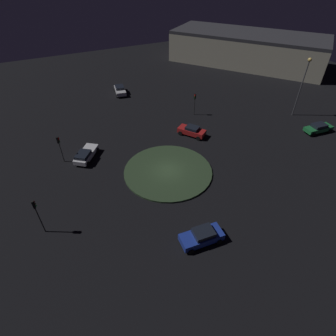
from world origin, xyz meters
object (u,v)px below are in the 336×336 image
at_px(store_building, 247,48).
at_px(car_white, 86,154).
at_px(car_red, 192,131).
at_px(traffic_light_southeast, 195,100).
at_px(car_blue, 202,236).
at_px(traffic_light_north, 36,211).
at_px(streetlamp_south, 304,78).
at_px(car_green, 319,128).
at_px(car_silver, 120,90).
at_px(traffic_light_northeast, 59,144).

bearing_deg(store_building, car_white, 79.51).
distance_m(car_red, traffic_light_southeast, 7.12).
height_order(car_blue, traffic_light_north, traffic_light_north).
bearing_deg(car_blue, store_building, -128.09).
height_order(car_red, store_building, store_building).
height_order(car_white, store_building, store_building).
distance_m(streetlamp_south, store_building, 28.33).
relative_size(car_red, traffic_light_north, 1.00).
xyz_separation_m(car_blue, streetlamp_south, (15.58, -28.52, 5.88)).
height_order(car_green, traffic_light_southeast, traffic_light_southeast).
bearing_deg(traffic_light_southeast, store_building, 167.73).
xyz_separation_m(car_red, car_silver, (20.09, 5.01, -0.00)).
xyz_separation_m(car_red, traffic_light_northeast, (1.83, 19.14, 2.03)).
bearing_deg(car_white, traffic_light_north, -174.78).
bearing_deg(car_white, traffic_light_northeast, 113.13).
bearing_deg(car_silver, car_blue, 3.47).
xyz_separation_m(car_silver, traffic_light_northeast, (-18.26, 14.13, 2.03)).
bearing_deg(traffic_light_north, car_green, -9.20).
height_order(car_silver, traffic_light_north, traffic_light_north).
bearing_deg(car_green, car_white, -8.70).
distance_m(car_white, traffic_light_north, 12.77).
bearing_deg(streetlamp_south, car_green, 171.89).
bearing_deg(car_red, car_green, 31.89).
bearing_deg(car_green, streetlamp_south, -91.98).
bearing_deg(car_blue, traffic_light_north, -25.62).
relative_size(traffic_light_southeast, traffic_light_north, 0.86).
height_order(car_green, streetlamp_south, streetlamp_south).
bearing_deg(car_red, traffic_light_southeast, 111.94).
bearing_deg(car_silver, store_building, 106.28).
xyz_separation_m(car_blue, store_building, (41.74, -38.95, 2.83)).
bearing_deg(car_green, traffic_light_southeast, -37.05).
bearing_deg(traffic_light_northeast, streetlamp_south, 29.13).
relative_size(car_white, store_building, 0.12).
relative_size(traffic_light_northeast, streetlamp_south, 0.41).
height_order(car_silver, streetlamp_south, streetlamp_south).
bearing_deg(traffic_light_north, car_blue, -41.66).
height_order(car_white, traffic_light_northeast, traffic_light_northeast).
distance_m(traffic_light_southeast, streetlamp_south, 17.84).
distance_m(traffic_light_north, streetlamp_south, 43.12).
xyz_separation_m(car_white, traffic_light_southeast, (4.60, -20.06, 2.00)).
bearing_deg(car_blue, car_green, -156.04).
xyz_separation_m(car_red, car_white, (1.09, 16.27, -0.04)).
height_order(car_red, car_blue, car_blue).
height_order(traffic_light_northeast, streetlamp_south, streetlamp_south).
height_order(traffic_light_southeast, store_building, store_building).
bearing_deg(store_building, car_green, 123.67).
relative_size(car_blue, traffic_light_north, 0.98).
height_order(car_blue, traffic_light_northeast, traffic_light_northeast).
distance_m(car_silver, traffic_light_northeast, 23.17).
bearing_deg(store_building, traffic_light_northeast, 77.44).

